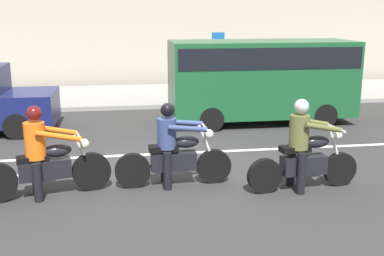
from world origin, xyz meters
TOP-DOWN VIEW (x-y plane):
  - ground_plane at (0.00, 0.00)m, footprint 80.00×80.00m
  - sidewalk_slab at (0.00, 8.00)m, footprint 40.00×4.40m
  - lane_marking_stripe at (0.78, 0.90)m, footprint 18.00×0.14m
  - motorcycle_with_rider_orange_stripe at (-2.21, -1.23)m, footprint 2.19×0.80m
  - motorcycle_with_rider_olive at (2.22, -1.56)m, footprint 2.06×0.70m
  - motorcycle_with_rider_denim_blue at (-0.01, -1.02)m, footprint 2.11×0.70m
  - parked_van_forest_green at (2.97, 3.62)m, footprint 5.04×1.96m
  - street_sign_post at (2.43, 7.02)m, footprint 0.44×0.08m

SIDE VIEW (x-z plane):
  - ground_plane at x=0.00m, z-range 0.00..0.00m
  - lane_marking_stripe at x=0.78m, z-range 0.00..0.01m
  - sidewalk_slab at x=0.00m, z-range 0.00..0.14m
  - motorcycle_with_rider_denim_blue at x=-0.01m, z-range -0.13..1.38m
  - motorcycle_with_rider_orange_stripe at x=-2.21m, z-range -0.15..1.42m
  - motorcycle_with_rider_olive at x=2.22m, z-range -0.15..1.48m
  - parked_van_forest_green at x=2.97m, z-range 0.19..2.46m
  - street_sign_post at x=2.43m, z-range 0.39..2.64m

